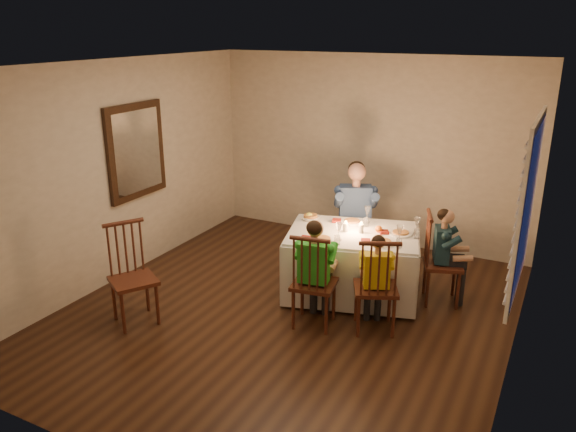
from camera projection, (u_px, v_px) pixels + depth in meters
The scene contains 26 objects.
ground at pixel (287, 312), 6.08m from camera, with size 5.00×5.00×0.00m, color black.
wall_left at pixel (118, 172), 6.63m from camera, with size 0.02×5.00×2.60m, color beige.
wall_right at pixel (526, 234), 4.68m from camera, with size 0.02×5.00×2.60m, color beige.
wall_back at pixel (370, 151), 7.76m from camera, with size 4.50×0.02×2.60m, color beige.
ceiling at pixel (287, 65), 5.23m from camera, with size 5.00×5.00×0.00m, color white.
dining_table at pixel (352, 250), 6.33m from camera, with size 1.69×1.41×0.73m.
chair_adult at pixel (353, 265), 7.26m from camera, with size 0.43×0.40×1.03m, color #3C1510, non-canonical shape.
chair_near_left at pixel (314, 324), 5.85m from camera, with size 0.43×0.40×1.03m, color #3C1510, non-canonical shape.
chair_near_right at pixel (373, 329), 5.75m from camera, with size 0.43×0.40×1.03m, color #3C1510, non-canonical shape.
chair_end at pixel (439, 301), 6.33m from camera, with size 0.43×0.40×1.03m, color #3C1510, non-canonical shape.
chair_extra at pixel (137, 321), 5.89m from camera, with size 0.44×0.42×1.07m, color #3C1510, non-canonical shape.
adult at pixel (353, 265), 7.26m from camera, with size 0.52×0.48×1.37m, color #335080, non-canonical shape.
child_green at pixel (314, 324), 5.85m from camera, with size 0.40×0.37×1.15m, color green, non-canonical shape.
child_yellow at pixel (373, 329), 5.75m from camera, with size 0.34×0.31×1.04m, color yellow, non-canonical shape.
child_teal at pixel (439, 301), 6.33m from camera, with size 0.37×0.34×1.09m, color #17313B, non-canonical shape.
setting_adult at pixel (352, 222), 6.55m from camera, with size 0.26×0.26×0.02m, color white.
setting_green at pixel (322, 240), 6.01m from camera, with size 0.26×0.26×0.02m, color white.
setting_yellow at pixel (383, 243), 5.93m from camera, with size 0.26×0.26×0.02m, color white.
setting_teal at pixel (401, 234), 6.19m from camera, with size 0.26×0.26×0.02m, color white.
candle_left at pixel (345, 227), 6.26m from camera, with size 0.06×0.06×0.10m, color white.
candle_right at pixel (361, 228), 6.23m from camera, with size 0.06×0.06×0.10m, color white.
squash at pixel (309, 216), 6.63m from camera, with size 0.09×0.09×0.09m, color #FCFA42.
orange_fruit at pixel (379, 229), 6.24m from camera, with size 0.08×0.08×0.08m, color orange.
serving_bowl at pixel (311, 218), 6.63m from camera, with size 0.21×0.21×0.05m, color white.
wall_mirror at pixel (136, 151), 6.80m from camera, with size 0.06×0.95×1.15m.
window_blinds at pixel (525, 207), 4.72m from camera, with size 0.07×1.34×1.54m.
Camera 1 is at (2.48, -4.81, 2.96)m, focal length 35.00 mm.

